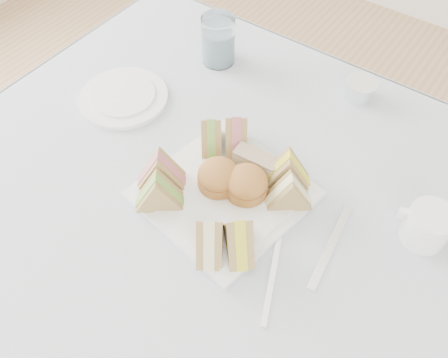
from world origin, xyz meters
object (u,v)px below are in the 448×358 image
Objects in this scene: creamer_jug at (428,226)px; table at (200,287)px; water_glass at (218,40)px; serving_plate at (224,194)px.

table is at bearing -171.51° from creamer_jug.
water_glass is 1.45× the size of creamer_jug.
table is 0.39m from serving_plate.
creamer_jug reaches higher than serving_plate.
water_glass is (-0.19, 0.34, 0.43)m from table.
table is at bearing -133.81° from serving_plate.
table is 0.58m from water_glass.
water_glass is 0.59m from creamer_jug.
serving_plate is 0.35m from creamer_jug.
water_glass reaches higher than creamer_jug.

